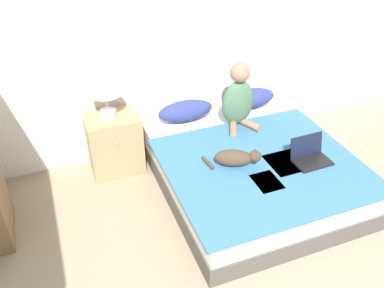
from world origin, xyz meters
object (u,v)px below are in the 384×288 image
(person_sitting, at_px, (238,99))
(bed, at_px, (251,171))
(cat_tabby, at_px, (236,158))
(table_lamp, at_px, (105,88))
(laptop_open, at_px, (310,156))
(pillow_far, at_px, (250,99))
(pillow_near, at_px, (185,111))
(nightstand, at_px, (115,144))

(person_sitting, bearing_deg, bed, -99.59)
(bed, distance_m, cat_tabby, 0.39)
(cat_tabby, relative_size, table_lamp, 1.09)
(person_sitting, distance_m, table_lamp, 1.32)
(person_sitting, height_order, cat_tabby, person_sitting)
(cat_tabby, height_order, laptop_open, laptop_open)
(pillow_far, height_order, cat_tabby, pillow_far)
(pillow_near, relative_size, person_sitting, 0.88)
(pillow_far, height_order, person_sitting, person_sitting)
(nightstand, bearing_deg, cat_tabby, -43.04)
(person_sitting, bearing_deg, nightstand, 169.70)
(nightstand, bearing_deg, table_lamp, 175.49)
(pillow_near, bearing_deg, cat_tabby, -80.98)
(bed, xyz_separation_m, nightstand, (-1.16, 0.76, 0.11))
(pillow_near, xyz_separation_m, table_lamp, (-0.81, -0.04, 0.43))
(pillow_near, height_order, table_lamp, table_lamp)
(pillow_far, bearing_deg, nightstand, -178.28)
(person_sitting, xyz_separation_m, cat_tabby, (-0.32, -0.64, -0.21))
(bed, distance_m, pillow_near, 0.95)
(bed, relative_size, cat_tabby, 4.11)
(bed, relative_size, pillow_far, 3.20)
(bed, relative_size, nightstand, 3.03)
(bed, xyz_separation_m, table_lamp, (-1.19, 0.76, 0.74))
(nightstand, bearing_deg, pillow_far, 1.72)
(pillow_far, bearing_deg, table_lamp, -178.37)
(bed, distance_m, table_lamp, 1.59)
(pillow_far, bearing_deg, person_sitting, -136.44)
(person_sitting, distance_m, nightstand, 1.33)
(bed, distance_m, nightstand, 1.39)
(pillow_near, relative_size, cat_tabby, 1.28)
(laptop_open, bearing_deg, cat_tabby, 163.54)
(laptop_open, bearing_deg, bed, 145.17)
(bed, bearing_deg, person_sitting, 80.41)
(bed, xyz_separation_m, laptop_open, (0.43, -0.29, 0.26))
(bed, distance_m, laptop_open, 0.58)
(laptop_open, distance_m, nightstand, 1.91)
(table_lamp, bearing_deg, bed, -32.78)
(bed, relative_size, laptop_open, 5.61)
(laptop_open, height_order, nightstand, same)
(nightstand, bearing_deg, laptop_open, -33.37)
(pillow_far, xyz_separation_m, nightstand, (-1.54, -0.05, -0.20))
(pillow_far, height_order, table_lamp, table_lamp)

